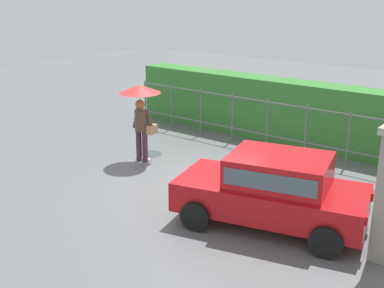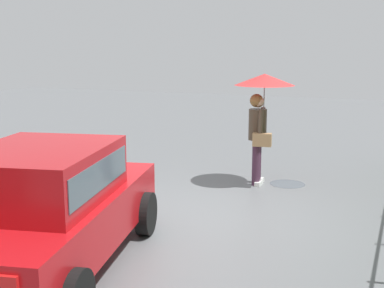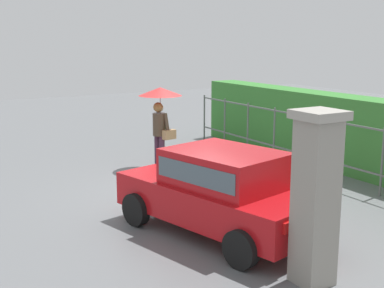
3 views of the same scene
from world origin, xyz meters
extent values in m
plane|color=slate|center=(0.00, 0.00, 0.00)|extent=(40.00, 40.00, 0.00)
cube|color=#B71116|center=(2.32, -0.79, 0.58)|extent=(3.98, 2.45, 0.60)
cube|color=#B71116|center=(2.47, -0.75, 1.18)|extent=(2.18, 1.84, 0.60)
cube|color=#4C5B66|center=(2.47, -0.75, 1.20)|extent=(2.04, 1.83, 0.33)
cylinder|color=black|center=(1.30, -1.90, 0.30)|extent=(0.63, 0.31, 0.60)
cylinder|color=black|center=(0.91, -0.26, 0.30)|extent=(0.63, 0.31, 0.60)
cylinder|color=black|center=(3.73, -1.32, 0.30)|extent=(0.63, 0.31, 0.60)
cylinder|color=black|center=(3.34, 0.32, 0.30)|extent=(0.63, 0.31, 0.60)
cube|color=red|center=(4.26, -0.89, 0.73)|extent=(0.10, 0.21, 0.16)
cube|color=red|center=(4.00, 0.18, 0.73)|extent=(0.10, 0.21, 0.16)
cylinder|color=#47283D|center=(-2.38, 0.39, 0.43)|extent=(0.15, 0.15, 0.86)
cylinder|color=#47283D|center=(-2.18, 0.42, 0.43)|extent=(0.15, 0.15, 0.86)
cube|color=white|center=(-2.39, 0.45, 0.04)|extent=(0.26, 0.10, 0.08)
cube|color=white|center=(-2.19, 0.48, 0.04)|extent=(0.26, 0.10, 0.08)
cylinder|color=#473828|center=(-2.28, 0.40, 1.15)|extent=(0.34, 0.34, 0.58)
sphere|color=#DBAD89|center=(-2.28, 0.40, 1.58)|extent=(0.22, 0.22, 0.22)
sphere|color=olive|center=(-2.28, 0.37, 1.60)|extent=(0.25, 0.25, 0.25)
cylinder|color=#473828|center=(-2.51, 0.45, 1.18)|extent=(0.24, 0.12, 0.56)
cylinder|color=#473828|center=(-2.08, 0.52, 1.18)|extent=(0.24, 0.12, 0.56)
cylinder|color=#B2B2B7|center=(-2.38, 0.49, 1.50)|extent=(0.02, 0.02, 0.77)
cone|color=red|center=(-2.38, 0.49, 1.99)|extent=(1.12, 1.12, 0.21)
cube|color=tan|center=(-2.05, 0.56, 0.91)|extent=(0.21, 0.36, 0.24)
cylinder|color=#59605B|center=(-4.90, 3.38, 0.75)|extent=(0.05, 0.05, 1.50)
cylinder|color=#59605B|center=(-3.70, 3.38, 0.75)|extent=(0.05, 0.05, 1.50)
cylinder|color=#59605B|center=(-2.50, 3.38, 0.75)|extent=(0.05, 0.05, 1.50)
cylinder|color=#59605B|center=(-1.30, 3.38, 0.75)|extent=(0.05, 0.05, 1.50)
cylinder|color=#59605B|center=(-0.10, 3.38, 0.75)|extent=(0.05, 0.05, 1.50)
cylinder|color=#59605B|center=(1.10, 3.38, 0.75)|extent=(0.05, 0.05, 1.50)
cylinder|color=#59605B|center=(2.31, 3.38, 0.75)|extent=(0.05, 0.05, 1.50)
cube|color=#59605B|center=(-0.10, 3.38, 1.42)|extent=(9.61, 0.03, 0.04)
cube|color=#59605B|center=(-0.10, 3.38, 0.45)|extent=(9.61, 0.03, 0.04)
cube|color=#387F33|center=(-0.10, 4.42, 0.95)|extent=(10.61, 0.90, 1.90)
cylinder|color=#4C545B|center=(0.94, -1.03, 0.00)|extent=(1.00, 1.00, 0.00)
cylinder|color=#4C545B|center=(-2.50, 0.96, 0.00)|extent=(0.67, 0.67, 0.00)
camera|label=1|loc=(6.57, -8.84, 4.58)|focal=46.03mm
camera|label=2|loc=(6.82, 2.98, 2.56)|focal=47.29mm
camera|label=3|loc=(9.58, -5.57, 3.35)|focal=48.91mm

